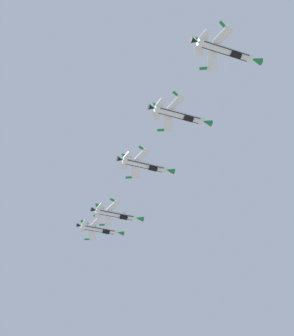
# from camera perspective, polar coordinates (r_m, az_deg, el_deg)

# --- Properties ---
(fighter_jet_lead) EXTENTS (15.81, 9.42, 5.29)m
(fighter_jet_lead) POSITION_cam_1_polar(r_m,az_deg,el_deg) (171.26, -5.11, -6.64)
(fighter_jet_lead) COLOR silver
(fighter_jet_left_wing) EXTENTS (15.81, 9.70, 5.06)m
(fighter_jet_left_wing) POSITION_cam_1_polar(r_m,az_deg,el_deg) (152.14, -3.27, -5.03)
(fighter_jet_left_wing) COLOR silver
(fighter_jet_right_wing) EXTENTS (15.81, 9.64, 5.12)m
(fighter_jet_right_wing) POSITION_cam_1_polar(r_m,az_deg,el_deg) (136.53, -0.14, 0.32)
(fighter_jet_right_wing) COLOR silver
(fighter_jet_left_outer) EXTENTS (15.81, 9.39, 5.31)m
(fighter_jet_left_outer) POSITION_cam_1_polar(r_m,az_deg,el_deg) (121.34, 3.62, 5.75)
(fighter_jet_left_outer) COLOR silver
(fighter_jet_right_outer) EXTENTS (15.81, 9.53, 5.21)m
(fighter_jet_right_outer) POSITION_cam_1_polar(r_m,az_deg,el_deg) (108.28, 8.61, 12.47)
(fighter_jet_right_outer) COLOR silver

